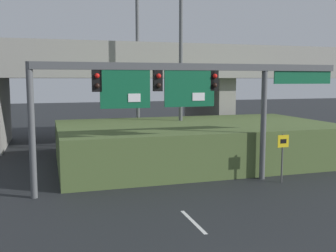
{
  "coord_description": "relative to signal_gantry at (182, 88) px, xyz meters",
  "views": [
    {
      "loc": [
        -4.8,
        -6.6,
        5.03
      ],
      "look_at": [
        0.0,
        9.02,
        3.08
      ],
      "focal_mm": 42.0,
      "sensor_mm": 36.0,
      "label": 1
    }
  ],
  "objects": [
    {
      "name": "grass_embankment",
      "position": [
        2.67,
        4.96,
        -3.47
      ],
      "size": [
        16.4,
        9.28,
        2.35
      ],
      "color": "#4C6033",
      "rests_on": "ground"
    },
    {
      "name": "highway_light_pole_near",
      "position": [
        0.12,
        9.74,
        2.78
      ],
      "size": [
        0.7,
        0.36,
        14.1
      ],
      "color": "#515456",
      "rests_on": "ground"
    },
    {
      "name": "signal_gantry",
      "position": [
        0.0,
        0.0,
        0.0
      ],
      "size": [
        14.99,
        0.44,
        5.75
      ],
      "color": "#515456",
      "rests_on": "ground"
    },
    {
      "name": "parked_sedan_near_right",
      "position": [
        8.72,
        3.03,
        -4.01
      ],
      "size": [
        4.86,
        2.63,
        1.37
      ],
      "rotation": [
        0.0,
        0.0,
        -0.19
      ],
      "color": "maroon",
      "rests_on": "ground"
    },
    {
      "name": "highway_light_pole_far",
      "position": [
        2.3,
        6.89,
        4.58
      ],
      "size": [
        0.7,
        0.36,
        17.68
      ],
      "color": "#515456",
      "rests_on": "ground"
    },
    {
      "name": "overpass_bridge",
      "position": [
        -1.15,
        14.32,
        0.77
      ],
      "size": [
        40.0,
        10.0,
        7.58
      ],
      "color": "gray",
      "rests_on": "ground"
    },
    {
      "name": "lane_markings",
      "position": [
        -1.15,
        1.88,
        -4.64
      ],
      "size": [
        0.14,
        28.35,
        0.01
      ],
      "color": "silver",
      "rests_on": "ground"
    },
    {
      "name": "speed_limit_sign",
      "position": [
        4.87,
        -0.9,
        -3.08
      ],
      "size": [
        0.6,
        0.11,
        2.4
      ],
      "color": "#4C4C4C",
      "rests_on": "ground"
    }
  ]
}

